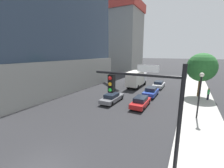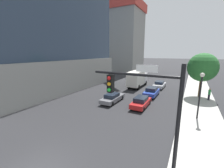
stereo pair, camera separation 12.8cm
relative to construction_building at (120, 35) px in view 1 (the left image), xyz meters
The scene contains 11 objects.
sidewalk 41.05m from the construction_building, 47.20° to the right, with size 4.22×120.00×0.15m, color #B2AFA8.
construction_building is the anchor object (origin of this frame).
traffic_light_pole 51.83m from the construction_building, 63.18° to the right, with size 4.89×0.48×6.43m.
street_lamp 45.16m from the construction_building, 53.87° to the right, with size 0.44×0.44×4.94m.
street_tree 38.13m from the construction_building, 44.68° to the right, with size 4.40×4.40×6.90m.
car_red 41.90m from the construction_building, 60.79° to the right, with size 1.73×4.28×1.39m.
car_blue 37.34m from the construction_building, 56.28° to the right, with size 1.85×4.27×1.49m.
car_silver 32.39m from the construction_building, 49.06° to the right, with size 1.82×4.60×1.40m.
car_gray 40.19m from the construction_building, 66.44° to the right, with size 1.77×4.69×1.30m.
box_truck 30.79m from the construction_building, 57.70° to the right, with size 2.28×7.18×3.43m.
pedestrian_green_shirt 40.95m from the construction_building, 44.95° to the right, with size 0.34×0.34×1.80m.
Camera 1 is at (7.38, -4.47, 7.06)m, focal length 23.52 mm.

